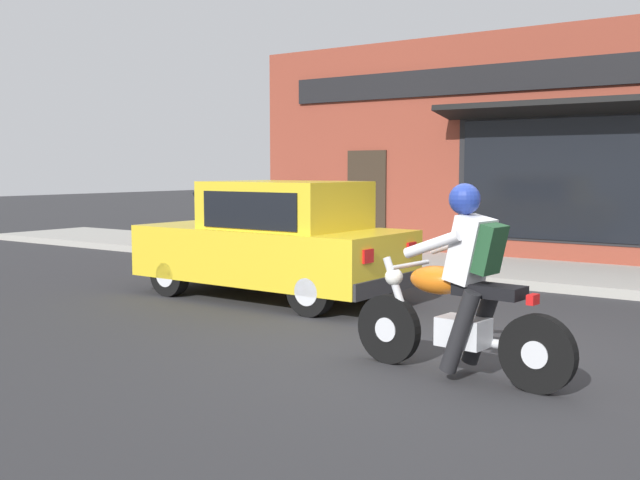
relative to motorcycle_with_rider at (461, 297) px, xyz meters
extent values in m
plane|color=#2B2B2D|center=(0.50, 0.43, -0.68)|extent=(80.00, 80.00, 0.00)
cube|color=#9E9B93|center=(5.97, 3.43, -0.61)|extent=(2.60, 22.00, 0.14)
cube|color=brown|center=(7.52, 2.30, 1.42)|extent=(0.50, 11.19, 4.20)
cube|color=black|center=(7.25, 0.90, 0.87)|extent=(0.04, 4.70, 2.10)
cube|color=black|center=(7.27, 0.90, 0.87)|extent=(0.02, 4.92, 2.20)
cube|color=#2D2319|center=(7.25, 5.37, 0.37)|extent=(0.04, 0.90, 2.10)
cube|color=black|center=(6.92, 0.90, 2.07)|extent=(0.81, 5.37, 0.24)
cube|color=black|center=(7.24, 2.30, 2.67)|extent=(0.06, 9.51, 0.50)
cylinder|color=black|center=(0.06, 0.72, -0.37)|extent=(0.15, 0.63, 0.62)
cylinder|color=silver|center=(0.06, 0.72, -0.37)|extent=(0.14, 0.23, 0.22)
cylinder|color=black|center=(-0.06, -0.68, -0.37)|extent=(0.15, 0.63, 0.62)
cylinder|color=silver|center=(-0.06, -0.68, -0.37)|extent=(0.14, 0.23, 0.22)
cube|color=silver|center=(0.00, -0.03, -0.29)|extent=(0.31, 0.42, 0.24)
ellipsoid|color=orange|center=(0.02, 0.22, 0.12)|extent=(0.34, 0.54, 0.24)
cube|color=black|center=(-0.02, -0.26, 0.08)|extent=(0.31, 0.58, 0.10)
cylinder|color=silver|center=(0.05, 0.62, -0.05)|extent=(0.10, 0.33, 0.68)
cylinder|color=silver|center=(0.04, 0.50, 0.23)|extent=(0.56, 0.09, 0.04)
sphere|color=silver|center=(0.06, 0.67, 0.11)|extent=(0.16, 0.16, 0.16)
cylinder|color=silver|center=(0.12, -0.44, -0.39)|extent=(0.13, 0.55, 0.08)
cube|color=red|center=(-0.06, -0.63, 0.05)|extent=(0.12, 0.07, 0.08)
cylinder|color=black|center=(-0.19, -0.08, -0.25)|extent=(0.17, 0.36, 0.71)
cylinder|color=black|center=(0.17, -0.11, -0.25)|extent=(0.17, 0.36, 0.71)
cube|color=silver|center=(-0.01, -0.08, 0.40)|extent=(0.37, 0.36, 0.57)
cylinder|color=silver|center=(-0.19, 0.18, 0.44)|extent=(0.14, 0.53, 0.26)
cylinder|color=silver|center=(0.21, 0.14, 0.44)|extent=(0.14, 0.53, 0.26)
sphere|color=navy|center=(0.00, -0.02, 0.81)|extent=(0.26, 0.26, 0.26)
cube|color=#1E4728|center=(-0.02, -0.24, 0.42)|extent=(0.30, 0.26, 0.42)
cylinder|color=black|center=(1.41, 4.93, -0.38)|extent=(0.19, 0.60, 0.60)
cylinder|color=silver|center=(1.41, 4.93, -0.38)|extent=(0.20, 0.33, 0.33)
cylinder|color=black|center=(2.85, 4.91, -0.38)|extent=(0.19, 0.60, 0.60)
cylinder|color=silver|center=(2.85, 4.91, -0.38)|extent=(0.20, 0.33, 0.33)
cylinder|color=black|center=(1.38, 2.53, -0.38)|extent=(0.19, 0.60, 0.60)
cylinder|color=silver|center=(1.38, 2.53, -0.38)|extent=(0.20, 0.33, 0.33)
cylinder|color=black|center=(2.82, 2.51, -0.38)|extent=(0.19, 0.60, 0.60)
cylinder|color=silver|center=(2.82, 2.51, -0.38)|extent=(0.20, 0.33, 0.33)
cube|color=gold|center=(2.11, 3.72, -0.08)|extent=(1.70, 3.72, 0.70)
cube|color=gold|center=(2.11, 3.47, 0.56)|extent=(1.47, 1.92, 0.66)
cube|color=black|center=(2.12, 4.34, 0.51)|extent=(1.33, 0.37, 0.51)
cube|color=black|center=(1.39, 3.48, 0.54)|extent=(0.05, 1.52, 0.46)
cube|color=black|center=(2.84, 3.46, 0.54)|extent=(0.05, 1.52, 0.46)
cube|color=silver|center=(1.63, 5.59, 0.04)|extent=(0.24, 0.04, 0.14)
cube|color=red|center=(1.58, 1.87, 0.06)|extent=(0.20, 0.04, 0.16)
cube|color=silver|center=(2.65, 5.57, 0.04)|extent=(0.24, 0.04, 0.14)
cube|color=red|center=(2.60, 1.85, 0.06)|extent=(0.20, 0.04, 0.16)
cube|color=#28282B|center=(2.14, 5.55, -0.33)|extent=(1.61, 0.14, 0.20)
cube|color=#28282B|center=(2.09, 1.89, -0.33)|extent=(1.61, 0.14, 0.20)
cylinder|color=#2D2D33|center=(6.85, 7.05, -0.09)|extent=(0.52, 0.52, 0.90)
cylinder|color=black|center=(6.85, 7.05, 0.40)|extent=(0.56, 0.56, 0.08)
camera|label=1|loc=(-5.68, -2.56, 1.06)|focal=42.00mm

